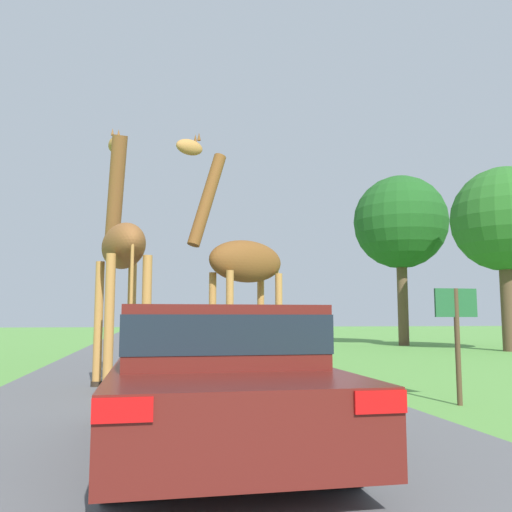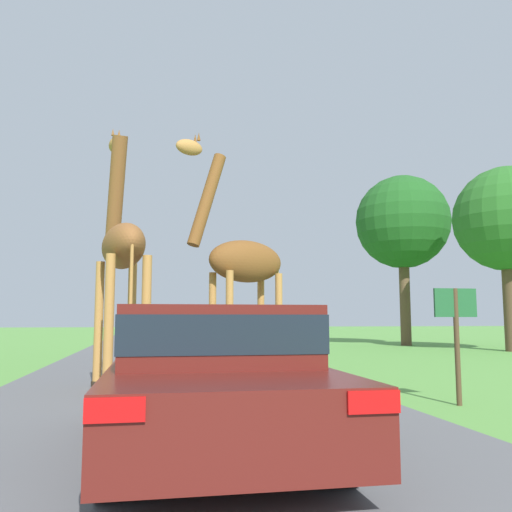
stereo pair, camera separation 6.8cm
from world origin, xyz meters
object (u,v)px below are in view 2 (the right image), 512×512
Objects in this scene: car_queue_right at (209,340)px; tree_left_edge at (507,220)px; car_lead_maroon at (213,375)px; sign_post at (456,323)px; giraffe_near_road at (241,263)px; car_queue_left at (233,336)px; tree_right_cluster at (403,223)px; giraffe_companion at (122,249)px.

tree_left_edge reaches higher than car_queue_right.
sign_post is (3.97, 2.13, 0.48)m from car_lead_maroon.
giraffe_near_road is 15.34m from tree_left_edge.
car_queue_left is 0.53× the size of tree_right_cluster.
car_queue_right is (-0.20, 4.28, -1.69)m from giraffe_near_road.
giraffe_near_road is at bearing -144.67° from tree_left_edge.
tree_right_cluster is at bearing 58.97° from car_lead_maroon.
giraffe_near_road reaches higher than car_queue_right.
sign_post is (3.06, -7.22, 0.53)m from car_queue_right.
car_lead_maroon is at bearing -88.50° from giraffe_companion.
sign_post is at bearing -67.00° from car_queue_right.
giraffe_companion is at bearing -149.19° from tree_left_edge.
car_queue_left is 0.59× the size of tree_left_edge.
car_queue_right is 0.90× the size of car_queue_left.
tree_left_edge is (12.50, 4.43, 4.53)m from car_queue_right.
tree_right_cluster is (12.56, 13.80, 3.32)m from giraffe_companion.
tree_left_edge is (14.62, 8.72, 2.60)m from giraffe_companion.
sign_post is at bearing -162.20° from giraffe_near_road.
tree_left_edge is 5.53m from tree_right_cluster.
giraffe_companion is 18.95m from tree_right_cluster.
giraffe_companion reaches higher than giraffe_near_road.
tree_right_cluster reaches higher than car_queue_right.
giraffe_near_road is at bearing -87.28° from car_queue_right.
car_queue_left is at bearing 80.91° from car_lead_maroon.
tree_left_edge is (13.40, 13.78, 4.48)m from car_lead_maroon.
car_lead_maroon reaches higher than car_queue_left.
sign_post reaches higher than car_queue_right.
giraffe_companion is (-2.32, -0.00, 0.24)m from giraffe_near_road.
sign_post is at bearing -82.30° from car_queue_left.
car_queue_right is 2.24× the size of sign_post.
car_lead_maroon is 1.07× the size of car_queue_right.
tree_right_cluster reaches higher than giraffe_near_road.
giraffe_near_road is 4.61m from car_queue_right.
car_queue_left is at bearing -33.78° from giraffe_near_road.
car_queue_right is (0.90, 9.34, -0.05)m from car_lead_maroon.
giraffe_near_road is at bearing 77.68° from car_lead_maroon.
car_lead_maroon is 0.57× the size of tree_left_edge.
giraffe_companion is 0.73× the size of tree_left_edge.
tree_right_cluster is 18.89m from sign_post.
tree_left_edge reaches higher than giraffe_companion.
giraffe_near_road is 5.43m from car_lead_maroon.
tree_left_edge reaches higher than giraffe_near_road.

